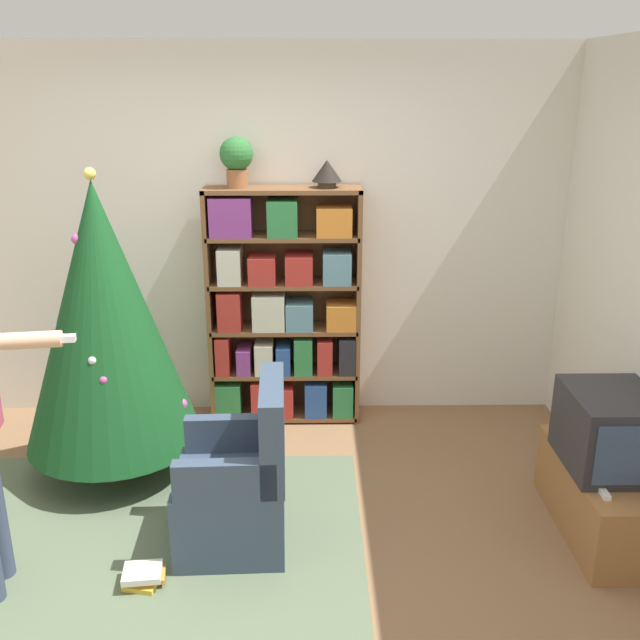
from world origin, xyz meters
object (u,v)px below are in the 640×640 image
(christmas_tree, at_px, (105,317))
(armchair, at_px, (238,488))
(potted_plant, at_px, (236,158))
(table_lamp, at_px, (327,172))
(bookshelf, at_px, (283,313))
(television, at_px, (610,430))

(christmas_tree, xyz_separation_m, armchair, (0.84, -0.76, -0.69))
(potted_plant, relative_size, table_lamp, 1.64)
(armchair, relative_size, table_lamp, 4.60)
(potted_plant, bearing_deg, bookshelf, -1.82)
(table_lamp, bearing_deg, armchair, -108.42)
(christmas_tree, relative_size, potted_plant, 5.75)
(bookshelf, bearing_deg, christmas_tree, -145.08)
(bookshelf, bearing_deg, potted_plant, 178.18)
(armchair, bearing_deg, bookshelf, 170.48)
(bookshelf, relative_size, armchair, 1.82)
(armchair, height_order, table_lamp, table_lamp)
(bookshelf, xyz_separation_m, armchair, (-0.19, -1.48, -0.48))
(christmas_tree, height_order, table_lamp, christmas_tree)
(bookshelf, distance_m, armchair, 1.57)
(potted_plant, bearing_deg, christmas_tree, -135.55)
(potted_plant, xyz_separation_m, table_lamp, (0.59, 0.00, -0.09))
(bookshelf, height_order, potted_plant, potted_plant)
(television, relative_size, table_lamp, 2.71)
(bookshelf, relative_size, potted_plant, 5.09)
(television, height_order, potted_plant, potted_plant)
(christmas_tree, xyz_separation_m, potted_plant, (0.74, 0.73, 0.85))
(potted_plant, bearing_deg, television, -34.83)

